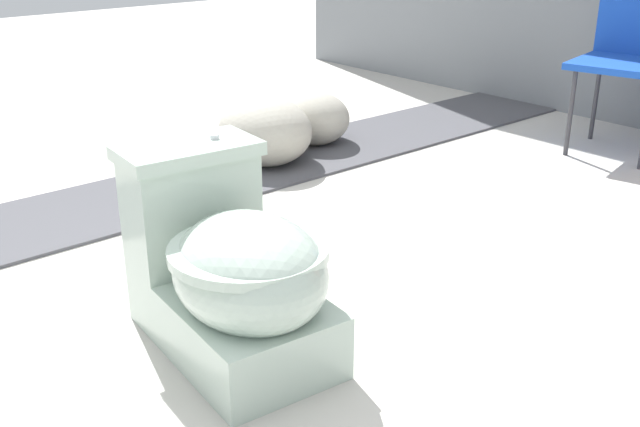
{
  "coord_description": "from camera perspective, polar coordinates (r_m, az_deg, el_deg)",
  "views": [
    {
      "loc": [
        1.45,
        -1.0,
        1.07
      ],
      "look_at": [
        0.01,
        0.23,
        0.3
      ],
      "focal_mm": 42.0,
      "sensor_mm": 36.0,
      "label": 1
    }
  ],
  "objects": [
    {
      "name": "toilet",
      "position": [
        1.92,
        -6.78,
        -4.43
      ],
      "size": [
        0.67,
        0.44,
        0.52
      ],
      "rotation": [
        0.0,
        0.0,
        -0.1
      ],
      "color": "#B2C6B7",
      "rests_on": "ground"
    },
    {
      "name": "folding_chair_left",
      "position": [
        3.82,
        22.98,
        11.98
      ],
      "size": [
        0.52,
        0.52,
        0.83
      ],
      "rotation": [
        0.0,
        0.0,
        -1.37
      ],
      "color": "#1947B2",
      "rests_on": "ground"
    },
    {
      "name": "boulder_near",
      "position": [
        3.39,
        -4.21,
        6.29
      ],
      "size": [
        0.56,
        0.52,
        0.3
      ],
      "primitive_type": "ellipsoid",
      "rotation": [
        0.0,
        0.0,
        2.87
      ],
      "color": "#ADA899",
      "rests_on": "ground"
    },
    {
      "name": "boulder_far",
      "position": [
        3.69,
        -0.5,
        7.29
      ],
      "size": [
        0.46,
        0.43,
        0.26
      ],
      "primitive_type": "ellipsoid",
      "rotation": [
        0.0,
        0.0,
        2.88
      ],
      "color": "#ADA899",
      "rests_on": "ground"
    },
    {
      "name": "gravel_strip",
      "position": [
        3.18,
        -9.89,
        2.18
      ],
      "size": [
        0.56,
        8.0,
        0.01
      ],
      "primitive_type": "cube",
      "color": "#4C4C51",
      "rests_on": "ground"
    },
    {
      "name": "ground_plane",
      "position": [
        2.07,
        -5.2,
        -9.26
      ],
      "size": [
        14.0,
        14.0,
        0.0
      ],
      "primitive_type": "plane",
      "color": "beige"
    }
  ]
}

